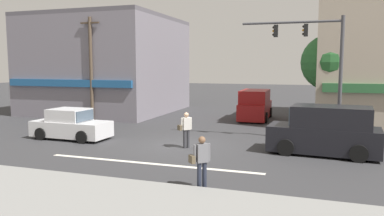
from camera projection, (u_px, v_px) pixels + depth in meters
name	position (u px, v px, depth m)	size (l,w,h in m)	color
ground_plane	(181.00, 146.00, 17.98)	(120.00, 120.00, 0.00)	#333335
lane_marking_stripe	(150.00, 163.00, 14.68)	(9.00, 0.24, 0.01)	silver
sidewalk_curb	(70.00, 207.00, 9.97)	(40.00, 5.00, 0.16)	gray
building_left_block	(109.00, 65.00, 31.12)	(10.55, 10.93, 7.71)	slate
street_tree	(329.00, 63.00, 22.25)	(3.32, 3.32, 5.68)	#4C3823
utility_pole_near_left	(91.00, 68.00, 25.36)	(1.40, 0.22, 7.07)	brown
utility_pole_far_right	(335.00, 65.00, 22.93)	(1.40, 0.22, 7.39)	brown
traffic_light_mast	(320.00, 58.00, 18.23)	(4.89, 0.28, 6.20)	#47474C
van_parked_curbside	(326.00, 132.00, 16.09)	(4.73, 2.32, 2.11)	black
sedan_crossing_rightbound	(71.00, 125.00, 19.60)	(4.14, 1.96, 1.58)	silver
van_crossing_center	(255.00, 105.00, 26.51)	(2.10, 4.63, 2.11)	maroon
pedestrian_foreground_with_bag	(201.00, 159.00, 11.56)	(0.62, 0.54, 1.67)	#232838
pedestrian_mid_crossing	(186.00, 128.00, 17.37)	(0.60, 0.56, 1.67)	#333338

